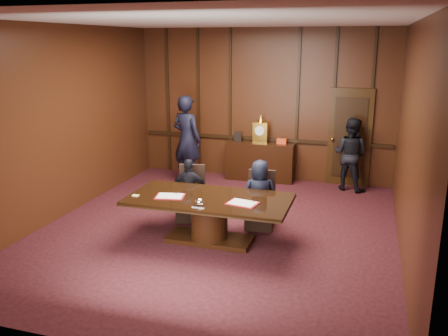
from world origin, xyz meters
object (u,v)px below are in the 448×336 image
Objects in this scene: conference_table at (209,212)px; witness_right at (350,154)px; sideboard at (260,160)px; signatory_right at (260,195)px; signatory_left at (190,190)px; witness_left at (187,140)px.

witness_right is at bearing 60.56° from conference_table.
sideboard is 2.08m from witness_right.
signatory_right is 0.77× the size of witness_right.
conference_table is 1.04m from signatory_right.
conference_table is at bearing 116.38° from signatory_left.
witness_left is at bearing 29.06° from witness_right.
witness_left is at bearing -80.26° from signatory_left.
signatory_left reaches higher than conference_table.
signatory_left is at bearing -18.77° from signatory_right.
witness_left is at bearing -155.23° from sideboard.
signatory_right reaches higher than conference_table.
witness_right is at bearing -153.93° from witness_left.
sideboard reaches higher than signatory_right.
sideboard is at bearing -95.99° from signatory_right.
signatory_right is at bearing 50.91° from conference_table.
conference_table is 1.63× the size of witness_right.
signatory_left is 3.88m from witness_right.
conference_table is at bearing 134.68° from witness_left.
signatory_right is 3.13m from witness_right.
signatory_right is at bearing 167.28° from signatory_left.
signatory_left is 0.57× the size of witness_left.
sideboard is 3.03m from signatory_left.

